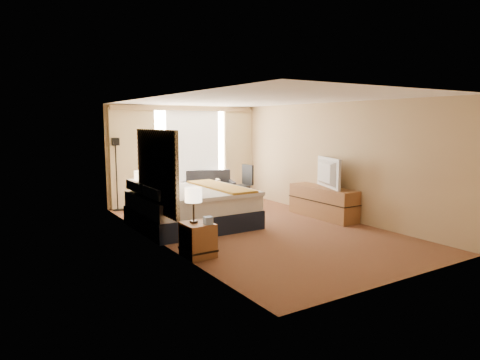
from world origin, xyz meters
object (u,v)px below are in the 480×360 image
nightstand_left (198,240)px  bed (192,207)px  nightstand_right (144,212)px  desk_chair (244,188)px  lamp_left (193,196)px  lamp_right (141,177)px  media_dresser (323,202)px  loveseat (209,192)px  television (324,173)px  floor_lamp (116,159)px

nightstand_left → bed: bed is taller
nightstand_right → desk_chair: bearing=12.7°
nightstand_right → lamp_left: lamp_left is taller
desk_chair → nightstand_left: bearing=-138.9°
nightstand_right → lamp_right: size_ratio=0.91×
media_dresser → loveseat: 3.31m
lamp_right → television: (3.69, -1.52, 0.02)m
media_dresser → loveseat: bearing=113.5°
nightstand_right → loveseat: bearing=33.7°
desk_chair → bed: bearing=-155.3°
nightstand_right → desk_chair: (2.91, 0.66, 0.20)m
lamp_right → television: size_ratio=0.52×
loveseat → lamp_left: 4.79m
floor_lamp → desk_chair: size_ratio=1.67×
desk_chair → lamp_right: size_ratio=1.77×
media_dresser → nightstand_right: bearing=158.6°
loveseat → floor_lamp: size_ratio=0.86×
floor_lamp → television: floor_lamp is taller
lamp_right → nightstand_right: bearing=-18.2°
nightstand_left → floor_lamp: bearing=90.4°
floor_lamp → loveseat: bearing=-6.1°
nightstand_left → desk_chair: desk_chair is taller
loveseat → television: television is taller
nightstand_right → media_dresser: bearing=-21.4°
desk_chair → television: television is taller
media_dresser → lamp_left: lamp_left is taller
loveseat → television: bearing=-48.0°
loveseat → television: 3.43m
loveseat → television: (1.27, -3.09, 0.76)m
bed → nightstand_right: bearing=143.4°
nightstand_right → nightstand_left: bearing=-90.0°
nightstand_right → lamp_left: (-0.06, -2.47, 0.72)m
desk_chair → lamp_right: (-2.95, -0.64, 0.54)m
bed → loveseat: 2.70m
nightstand_right → desk_chair: desk_chair is taller
desk_chair → lamp_left: (-2.97, -3.13, 0.52)m
desk_chair → television: (0.74, -2.16, 0.56)m
lamp_left → nightstand_left: bearing=-24.4°
desk_chair → lamp_right: bearing=-173.9°
bed → loveseat: bed is taller
nightstand_left → television: size_ratio=0.47×
bed → television: bearing=-17.6°
loveseat → lamp_right: (-2.42, -1.57, 0.74)m
nightstand_left → lamp_left: (-0.06, 0.03, 0.72)m
nightstand_left → desk_chair: 4.30m
nightstand_left → media_dresser: size_ratio=0.31×
television → floor_lamp: bearing=68.6°
media_dresser → lamp_left: bearing=-164.7°
media_dresser → bed: 3.01m
loveseat → nightstand_right: bearing=-126.7°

